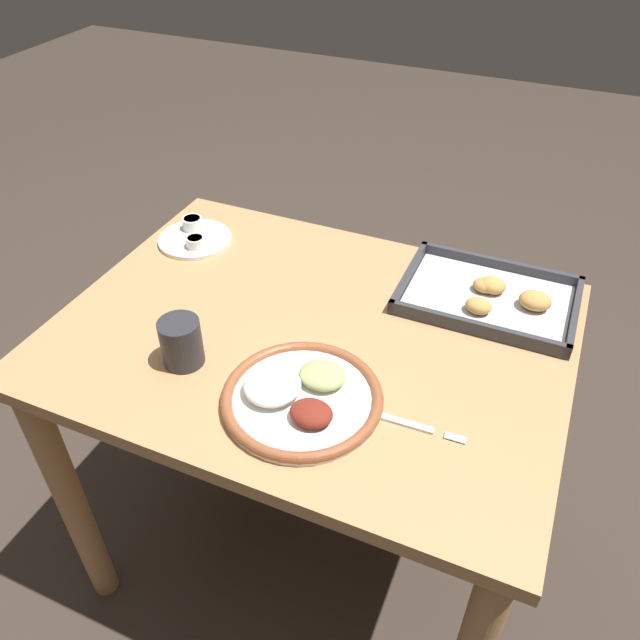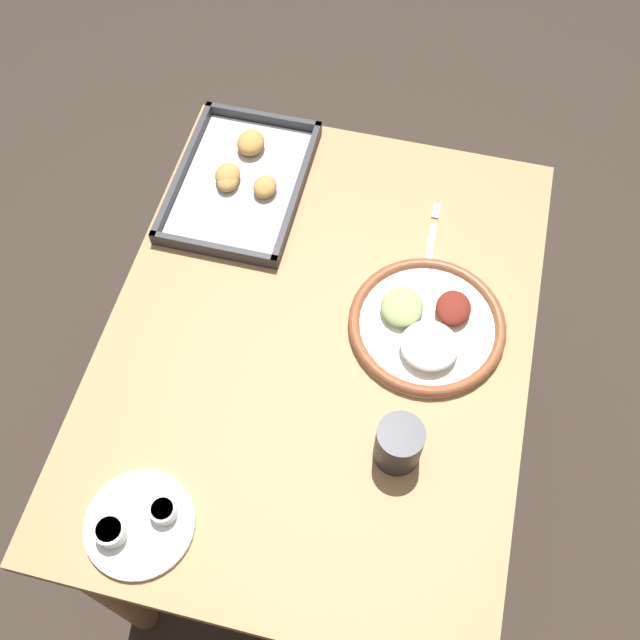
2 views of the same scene
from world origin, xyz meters
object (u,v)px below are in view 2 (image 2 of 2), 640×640
Objects in this scene: dinner_plate at (427,326)px; baking_tray at (241,179)px; saucer_plate at (137,524)px; drinking_cup at (399,444)px; fork at (430,250)px.

baking_tray is (0.24, 0.41, -0.00)m from dinner_plate.
saucer_plate is at bearing 140.15° from dinner_plate.
saucer_plate is at bearing 119.62° from drinking_cup.
saucer_plate is 1.87× the size of drinking_cup.
saucer_plate is (-0.44, 0.37, -0.00)m from dinner_plate.
dinner_plate is 0.79× the size of baking_tray.
baking_tray is at bearing 77.80° from fork.
saucer_plate is at bearing -176.67° from baking_tray.
drinking_cup is at bearing 178.02° from dinner_plate.
drinking_cup is at bearing -140.03° from baking_tray.
baking_tray is (0.68, 0.04, 0.00)m from saucer_plate.
dinner_plate is 0.57m from saucer_plate.
dinner_plate is 0.47m from baking_tray.
fork is at bearing -100.63° from baking_tray.
drinking_cup is at bearing -179.64° from fork.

